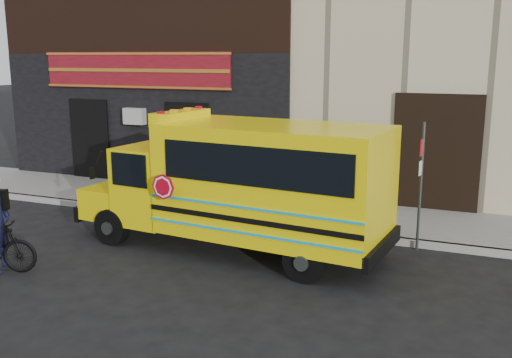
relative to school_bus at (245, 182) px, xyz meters
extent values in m
plane|color=black|center=(-0.58, -0.92, -1.51)|extent=(120.00, 120.00, 0.00)
cube|color=#999893|center=(-0.58, 1.68, -1.43)|extent=(40.00, 0.20, 0.15)
cube|color=slate|center=(-0.58, 3.18, -1.43)|extent=(40.00, 3.00, 0.15)
cube|color=black|center=(-5.58, 4.63, 0.64)|extent=(10.00, 0.30, 4.00)
cube|color=black|center=(-5.58, 4.63, 4.14)|extent=(10.00, 0.28, 3.00)
cube|color=#580C17|center=(-5.58, 4.46, 2.14)|extent=(6.50, 0.12, 1.10)
cube|color=black|center=(-7.38, 4.48, -0.11)|extent=(1.30, 0.10, 2.50)
cube|color=black|center=(-3.78, 4.48, -0.11)|extent=(1.30, 0.10, 2.50)
cylinder|color=black|center=(-2.91, -0.65, -1.11)|extent=(0.82, 0.36, 0.80)
cylinder|color=black|center=(-2.72, 1.24, -1.11)|extent=(0.82, 0.36, 0.80)
cylinder|color=black|center=(1.67, -1.12, -1.11)|extent=(0.82, 0.36, 0.80)
cylinder|color=black|center=(1.86, 0.77, -1.11)|extent=(0.82, 0.36, 0.80)
cube|color=yellow|center=(-3.26, 0.34, -0.71)|extent=(1.20, 2.09, 0.70)
cube|color=black|center=(-3.81, 0.39, -0.96)|extent=(0.33, 2.05, 0.35)
cube|color=yellow|center=(-2.17, 0.23, -0.21)|extent=(1.41, 2.21, 1.70)
cube|color=black|center=(-2.73, 0.28, 0.19)|extent=(0.24, 1.80, 0.90)
cube|color=yellow|center=(0.67, -0.06, 0.11)|extent=(4.70, 2.65, 2.25)
cube|color=black|center=(2.94, -0.30, -0.96)|extent=(0.34, 2.20, 0.30)
cube|color=black|center=(0.65, -1.18, 0.59)|extent=(3.88, 0.44, 0.75)
cube|color=yellow|center=(-1.57, 0.17, 1.27)|extent=(0.66, 1.64, 0.28)
cylinder|color=#A7061A|center=(-1.26, -1.17, 0.04)|extent=(0.52, 0.08, 0.52)
cylinder|color=#3E4642|center=(3.38, 1.48, -0.13)|extent=(0.06, 0.06, 2.75)
cube|color=red|center=(3.37, 1.40, 0.72)|extent=(0.05, 0.24, 0.34)
cube|color=white|center=(3.37, 1.40, 0.29)|extent=(0.05, 0.24, 0.30)
camera|label=1|loc=(4.54, -10.63, 2.56)|focal=40.00mm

